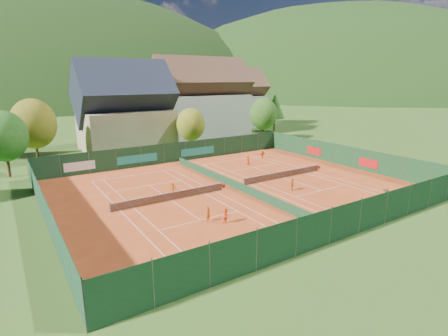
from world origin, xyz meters
TOP-DOWN VIEW (x-y plane):
  - ground at (0.00, 0.00)m, footprint 600.00×600.00m
  - clay_pad at (0.00, 0.00)m, footprint 40.00×32.00m
  - court_markings_left at (-8.00, 0.00)m, footprint 11.03×23.83m
  - court_markings_right at (8.00, 0.00)m, footprint 11.03×23.83m
  - tennis_net_left at (-7.85, 0.00)m, footprint 13.30×0.10m
  - tennis_net_right at (8.15, 0.00)m, footprint 13.30×0.10m
  - court_divider at (0.00, 0.00)m, footprint 0.03×28.80m
  - fence_north at (-0.46, 15.99)m, footprint 40.00×0.10m
  - fence_south at (0.00, -16.00)m, footprint 40.00×0.04m
  - fence_west at (-20.00, 0.00)m, footprint 0.04×32.00m
  - fence_east at (20.00, 0.05)m, footprint 0.09×32.00m
  - chalet at (-3.00, 30.00)m, footprint 16.20×12.00m
  - hotel_block_a at (16.00, 36.00)m, footprint 21.60×11.00m
  - hotel_block_b at (30.00, 44.00)m, footprint 17.28×10.00m
  - tree_west_front at (-22.00, 20.00)m, footprint 5.72×5.72m
  - tree_west_mid at (-18.00, 26.00)m, footprint 6.44×6.44m
  - tree_center at (6.00, 22.00)m, footprint 5.01×5.01m
  - tree_east_front at (24.00, 24.00)m, footprint 5.72×5.72m
  - tree_east_mid at (34.00, 32.00)m, footprint 5.04×5.04m
  - tree_east_back at (26.00, 40.00)m, footprint 7.15×7.15m
  - mountain_backdrop at (28.54, 233.48)m, footprint 820.00×530.00m
  - ball_hopper at (12.66, -11.41)m, footprint 0.34×0.34m
  - loose_ball_0 at (-7.19, -6.80)m, footprint 0.07×0.07m
  - loose_ball_1 at (6.07, -9.73)m, footprint 0.07×0.07m
  - loose_ball_2 at (0.79, 6.46)m, footprint 0.07×0.07m
  - loose_ball_3 at (-2.98, 7.95)m, footprint 0.07×0.07m
  - player_left_near at (-7.53, -7.00)m, footprint 0.65×0.58m
  - player_left_mid at (-6.40, -8.26)m, footprint 0.74×0.60m
  - player_left_far at (-7.02, 1.69)m, footprint 1.08×0.87m
  - player_right_near at (5.18, -4.52)m, footprint 0.81×0.83m
  - player_right_far_a at (8.30, 8.18)m, footprint 0.77×0.61m
  - player_right_far_b at (12.70, 10.19)m, footprint 1.24×0.44m

SIDE VIEW (x-z plane):
  - mountain_backdrop at x=28.54m, z-range -160.64..81.36m
  - ground at x=0.00m, z-range -0.02..-0.02m
  - clay_pad at x=0.00m, z-range 0.00..0.01m
  - court_markings_left at x=-8.00m, z-range 0.01..0.01m
  - court_markings_right at x=8.00m, z-range 0.01..0.01m
  - loose_ball_0 at x=-7.19m, z-range 0.00..0.07m
  - loose_ball_1 at x=6.07m, z-range 0.00..0.07m
  - loose_ball_2 at x=0.79m, z-range 0.00..0.07m
  - loose_ball_3 at x=-2.98m, z-range 0.00..0.07m
  - court_divider at x=0.00m, z-range 0.00..1.00m
  - tennis_net_left at x=-7.85m, z-range 0.00..1.02m
  - tennis_net_right at x=8.15m, z-range 0.00..1.02m
  - ball_hopper at x=12.66m, z-range 0.16..0.96m
  - player_right_far_b at x=12.70m, z-range 0.00..1.33m
  - player_right_far_a at x=8.30m, z-range 0.00..1.39m
  - player_right_near at x=5.18m, z-range 0.00..1.40m
  - player_left_mid at x=-6.40m, z-range 0.00..1.43m
  - player_left_far at x=-7.02m, z-range 0.00..1.45m
  - player_left_near at x=-7.53m, z-range 0.00..1.49m
  - fence_north at x=-0.46m, z-range -0.03..2.97m
  - fence_east at x=20.00m, z-range -0.02..2.98m
  - fence_south at x=0.00m, z-range 0.00..3.00m
  - fence_west at x=-20.00m, z-range 0.00..3.00m
  - tree_center at x=6.00m, z-range 0.92..8.52m
  - tree_west_front at x=-22.00m, z-range 1.05..9.74m
  - tree_east_front at x=24.00m, z-range 1.05..9.74m
  - tree_east_mid at x=34.00m, z-range 1.56..10.56m
  - tree_west_mid at x=-18.00m, z-range 1.18..10.96m
  - hotel_block_b at x=30.00m, z-range -1.13..14.37m
  - chalet at x=-3.00m, z-range -1.38..14.62m
  - tree_east_back at x=26.00m, z-range 1.31..12.18m
  - hotel_block_a at x=16.00m, z-range -1.24..16.01m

